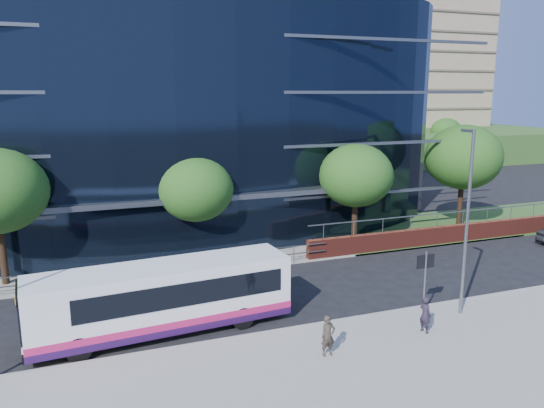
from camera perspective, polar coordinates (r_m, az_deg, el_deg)
name	(u,v)px	position (r m, az deg, el deg)	size (l,w,h in m)	color
ground	(314,317)	(23.72, 4.52, -12.00)	(200.00, 200.00, 0.00)	black
pavement_near	(374,370)	(19.75, 10.95, -17.15)	(80.00, 8.00, 0.15)	gray
kerb	(324,324)	(22.86, 5.61, -12.75)	(80.00, 0.25, 0.16)	gray
yellow_line_outer	(322,324)	(23.06, 5.38, -12.72)	(80.00, 0.08, 0.01)	gold
yellow_line_inner	(320,323)	(23.18, 5.21, -12.58)	(80.00, 0.08, 0.01)	gold
far_forecourt	(142,258)	(32.21, -13.82, -5.67)	(50.00, 8.00, 0.10)	gray
grass_verge	(533,217)	(46.22, 26.24, -1.23)	(36.00, 8.00, 0.12)	#2D511E
glass_office	(147,114)	(40.81, -13.28, 9.37)	(44.00, 23.10, 16.00)	black
retaining_wall	(532,225)	(40.77, 26.19, -2.05)	(34.00, 0.40, 2.11)	maroon
guard_railings	(111,271)	(28.03, -16.97, -6.87)	(24.00, 0.05, 1.10)	slate
apartment_block	(345,82)	(87.21, 7.89, 12.83)	(60.00, 42.00, 30.00)	#2D511E
street_sign	(425,269)	(23.88, 16.16, -6.75)	(0.85, 0.09, 2.80)	slate
tree_far_b	(196,190)	(30.25, -8.22, 1.54)	(4.29, 4.29, 6.05)	black
tree_far_c	(356,176)	(33.30, 9.03, 3.03)	(4.62, 4.62, 6.51)	black
tree_far_d	(463,157)	(39.18, 19.90, 4.76)	(5.28, 5.28, 7.44)	black
tree_dist_e	(353,133)	(68.45, 8.67, 7.56)	(4.62, 4.62, 6.51)	black
tree_dist_f	(446,131)	(79.07, 18.21, 7.44)	(4.29, 4.29, 6.05)	black
streetlight_east	(467,218)	(23.75, 20.23, -1.38)	(0.15, 0.77, 8.00)	slate
city_bus	(165,297)	(22.15, -11.43, -9.78)	(10.62, 3.24, 2.83)	white
pedestrian	(425,314)	(22.50, 16.16, -11.33)	(0.55, 0.36, 1.50)	#251D2C
pedestrian_b	(328,336)	(19.97, 6.04, -13.93)	(0.56, 0.37, 1.53)	#383227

